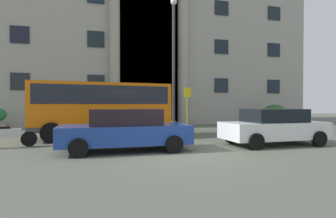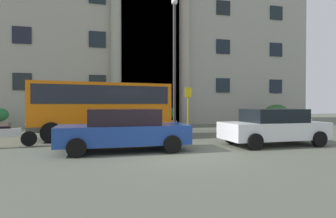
{
  "view_description": "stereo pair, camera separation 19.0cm",
  "coord_description": "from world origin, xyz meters",
  "px_view_note": "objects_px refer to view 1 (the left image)",
  "views": [
    {
      "loc": [
        -2.98,
        -8.76,
        1.69
      ],
      "look_at": [
        0.78,
        4.8,
        1.44
      ],
      "focal_mm": 29.72,
      "sensor_mm": 36.0,
      "label": 1
    },
    {
      "loc": [
        -2.79,
        -8.81,
        1.69
      ],
      "look_at": [
        0.78,
        4.8,
        1.44
      ],
      "focal_mm": 29.72,
      "sensor_mm": 36.0,
      "label": 2
    }
  ],
  "objects_px": {
    "white_taxi_kerbside": "(125,130)",
    "parked_coupe_end": "(274,127)",
    "motorcycle_near_kerb": "(7,136)",
    "scooter_by_planter": "(297,128)",
    "bus_stop_sign": "(187,104)",
    "hedge_planter_far_west": "(76,119)",
    "orange_minibus": "(102,105)",
    "hedge_planter_entrance_right": "(274,115)",
    "hedge_planter_east": "(161,117)",
    "lamppost_plaza_centre": "(174,55)"
  },
  "relations": [
    {
      "from": "parked_coupe_end",
      "to": "lamppost_plaza_centre",
      "type": "height_order",
      "value": "lamppost_plaza_centre"
    },
    {
      "from": "orange_minibus",
      "to": "white_taxi_kerbside",
      "type": "relative_size",
      "value": 1.49
    },
    {
      "from": "orange_minibus",
      "to": "motorcycle_near_kerb",
      "type": "bearing_deg",
      "value": -154.71
    },
    {
      "from": "hedge_planter_entrance_right",
      "to": "orange_minibus",
      "type": "bearing_deg",
      "value": -160.01
    },
    {
      "from": "lamppost_plaza_centre",
      "to": "bus_stop_sign",
      "type": "bearing_deg",
      "value": -36.3
    },
    {
      "from": "white_taxi_kerbside",
      "to": "parked_coupe_end",
      "type": "bearing_deg",
      "value": -1.43
    },
    {
      "from": "motorcycle_near_kerb",
      "to": "orange_minibus",
      "type": "bearing_deg",
      "value": 21.31
    },
    {
      "from": "orange_minibus",
      "to": "hedge_planter_far_west",
      "type": "xyz_separation_m",
      "value": [
        -1.49,
        5.15,
        -0.94
      ]
    },
    {
      "from": "hedge_planter_entrance_right",
      "to": "parked_coupe_end",
      "type": "height_order",
      "value": "hedge_planter_entrance_right"
    },
    {
      "from": "hedge_planter_entrance_right",
      "to": "hedge_planter_far_west",
      "type": "xyz_separation_m",
      "value": [
        -15.23,
        0.15,
        -0.11
      ]
    },
    {
      "from": "motorcycle_near_kerb",
      "to": "scooter_by_planter",
      "type": "bearing_deg",
      "value": -9.72
    },
    {
      "from": "parked_coupe_end",
      "to": "scooter_by_planter",
      "type": "distance_m",
      "value": 3.95
    },
    {
      "from": "bus_stop_sign",
      "to": "hedge_planter_east",
      "type": "bearing_deg",
      "value": 110.62
    },
    {
      "from": "hedge_planter_east",
      "to": "motorcycle_near_kerb",
      "type": "distance_m",
      "value": 10.59
    },
    {
      "from": "bus_stop_sign",
      "to": "scooter_by_planter",
      "type": "bearing_deg",
      "value": -41.41
    },
    {
      "from": "hedge_planter_east",
      "to": "white_taxi_kerbside",
      "type": "relative_size",
      "value": 0.43
    },
    {
      "from": "bus_stop_sign",
      "to": "hedge_planter_far_west",
      "type": "relative_size",
      "value": 1.33
    },
    {
      "from": "hedge_planter_entrance_right",
      "to": "scooter_by_planter",
      "type": "relative_size",
      "value": 1.11
    },
    {
      "from": "orange_minibus",
      "to": "hedge_planter_entrance_right",
      "type": "height_order",
      "value": "orange_minibus"
    },
    {
      "from": "scooter_by_planter",
      "to": "parked_coupe_end",
      "type": "bearing_deg",
      "value": -140.09
    },
    {
      "from": "bus_stop_sign",
      "to": "parked_coupe_end",
      "type": "xyz_separation_m",
      "value": [
        1.49,
        -6.44,
        -0.92
      ]
    },
    {
      "from": "orange_minibus",
      "to": "hedge_planter_far_west",
      "type": "bearing_deg",
      "value": 99.44
    },
    {
      "from": "hedge_planter_east",
      "to": "parked_coupe_end",
      "type": "relative_size",
      "value": 0.46
    },
    {
      "from": "orange_minibus",
      "to": "hedge_planter_far_west",
      "type": "distance_m",
      "value": 5.44
    },
    {
      "from": "hedge_planter_entrance_right",
      "to": "white_taxi_kerbside",
      "type": "xyz_separation_m",
      "value": [
        -13.09,
        -9.26,
        -0.03
      ]
    },
    {
      "from": "white_taxi_kerbside",
      "to": "lamppost_plaza_centre",
      "type": "height_order",
      "value": "lamppost_plaza_centre"
    },
    {
      "from": "hedge_planter_east",
      "to": "hedge_planter_far_west",
      "type": "xyz_separation_m",
      "value": [
        -5.72,
        0.4,
        -0.09
      ]
    },
    {
      "from": "motorcycle_near_kerb",
      "to": "lamppost_plaza_centre",
      "type": "distance_m",
      "value": 10.47
    },
    {
      "from": "bus_stop_sign",
      "to": "hedge_planter_far_west",
      "type": "distance_m",
      "value": 7.49
    },
    {
      "from": "parked_coupe_end",
      "to": "lamppost_plaza_centre",
      "type": "bearing_deg",
      "value": 106.92
    },
    {
      "from": "scooter_by_planter",
      "to": "motorcycle_near_kerb",
      "type": "distance_m",
      "value": 13.58
    },
    {
      "from": "bus_stop_sign",
      "to": "scooter_by_planter",
      "type": "relative_size",
      "value": 1.41
    },
    {
      "from": "parked_coupe_end",
      "to": "scooter_by_planter",
      "type": "relative_size",
      "value": 2.2
    },
    {
      "from": "orange_minibus",
      "to": "parked_coupe_end",
      "type": "relative_size",
      "value": 1.61
    },
    {
      "from": "bus_stop_sign",
      "to": "parked_coupe_end",
      "type": "distance_m",
      "value": 6.67
    },
    {
      "from": "bus_stop_sign",
      "to": "hedge_planter_entrance_right",
      "type": "distance_m",
      "value": 9.03
    },
    {
      "from": "white_taxi_kerbside",
      "to": "scooter_by_planter",
      "type": "xyz_separation_m",
      "value": [
        9.26,
        2.19,
        -0.31
      ]
    },
    {
      "from": "bus_stop_sign",
      "to": "motorcycle_near_kerb",
      "type": "distance_m",
      "value": 9.99
    },
    {
      "from": "bus_stop_sign",
      "to": "hedge_planter_far_west",
      "type": "height_order",
      "value": "bus_stop_sign"
    },
    {
      "from": "orange_minibus",
      "to": "hedge_planter_far_west",
      "type": "relative_size",
      "value": 3.35
    },
    {
      "from": "hedge_planter_east",
      "to": "hedge_planter_entrance_right",
      "type": "bearing_deg",
      "value": 1.5
    },
    {
      "from": "motorcycle_near_kerb",
      "to": "lamppost_plaza_centre",
      "type": "relative_size",
      "value": 0.25
    },
    {
      "from": "hedge_planter_east",
      "to": "white_taxi_kerbside",
      "type": "bearing_deg",
      "value": -111.67
    },
    {
      "from": "hedge_planter_entrance_right",
      "to": "hedge_planter_far_west",
      "type": "height_order",
      "value": "hedge_planter_entrance_right"
    },
    {
      "from": "white_taxi_kerbside",
      "to": "parked_coupe_end",
      "type": "height_order",
      "value": "white_taxi_kerbside"
    },
    {
      "from": "hedge_planter_far_west",
      "to": "orange_minibus",
      "type": "bearing_deg",
      "value": -73.9
    },
    {
      "from": "hedge_planter_far_west",
      "to": "hedge_planter_entrance_right",
      "type": "bearing_deg",
      "value": -0.56
    },
    {
      "from": "bus_stop_sign",
      "to": "white_taxi_kerbside",
      "type": "bearing_deg",
      "value": -126.15
    },
    {
      "from": "hedge_planter_far_west",
      "to": "motorcycle_near_kerb",
      "type": "bearing_deg",
      "value": -106.34
    },
    {
      "from": "hedge_planter_entrance_right",
      "to": "hedge_planter_east",
      "type": "bearing_deg",
      "value": -178.5
    }
  ]
}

